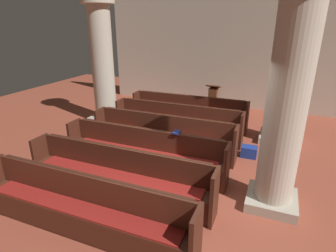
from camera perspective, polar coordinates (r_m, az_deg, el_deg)
ground_plane at (r=5.36m, az=2.65°, el=-13.47°), size 19.20×19.20×0.00m
back_wall at (r=10.40m, az=14.66°, el=15.96°), size 10.00×0.16×4.50m
pew_row_0 at (r=8.43m, az=4.22°, el=3.26°), size 3.58×0.46×0.91m
pew_row_1 at (r=7.53m, az=1.83°, el=1.13°), size 3.58×0.46×0.91m
pew_row_2 at (r=6.66m, az=-1.20°, el=-1.58°), size 3.58×0.47×0.91m
pew_row_3 at (r=5.83m, az=-5.12°, el=-5.08°), size 3.58×0.46×0.91m
pew_row_4 at (r=5.06m, az=-10.35°, el=-9.64°), size 3.58×0.46×0.91m
pew_row_5 at (r=4.40m, az=-17.53°, el=-15.57°), size 3.58×0.47×0.91m
pillar_aisle_side at (r=7.51m, az=23.63°, el=11.14°), size 0.97×0.97×3.80m
pillar_far_side at (r=8.71m, az=-13.56°, el=13.39°), size 0.97×0.97×3.80m
pillar_aisle_rear at (r=4.55m, az=23.72°, el=5.78°), size 0.90×0.90×3.80m
lectern at (r=9.48m, az=9.30°, el=4.86°), size 0.48×0.45×1.08m
hymn_book at (r=5.55m, az=1.83°, el=-1.31°), size 0.13×0.21×0.03m
kneeler_box_blue at (r=6.82m, az=16.50°, el=-5.15°), size 0.36×0.27×0.26m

